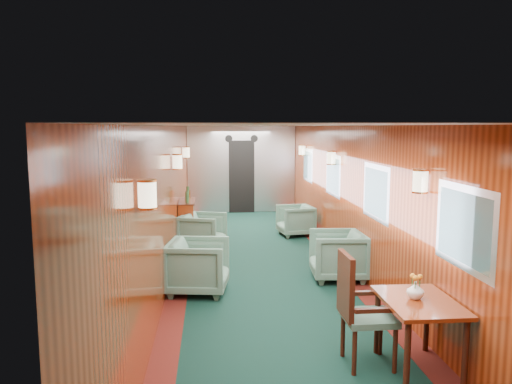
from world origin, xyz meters
TOP-DOWN VIEW (x-y plane):
  - room at (0.00, 0.00)m, footprint 12.00×12.10m
  - bulkhead at (0.00, 5.91)m, footprint 2.98×0.17m
  - windows_right at (1.49, 0.25)m, footprint 0.02×8.60m
  - wall_sconces at (0.00, 0.57)m, footprint 2.97×7.97m
  - dining_table at (1.15, -3.38)m, footprint 0.68×0.97m
  - side_chair at (0.60, -3.21)m, footprint 0.52×0.55m
  - credenza at (-1.34, 2.19)m, footprint 0.31×1.00m
  - flower_vase at (1.12, -3.34)m, footprint 0.20×0.20m
  - armchair_left_near at (-1.04, -0.83)m, footprint 0.96×0.94m
  - armchair_left_far at (-1.01, 1.66)m, footprint 0.99×0.97m
  - armchair_right_near at (1.12, -0.39)m, footprint 0.89×0.87m
  - armchair_right_far at (0.99, 2.80)m, footprint 0.83×0.81m

SIDE VIEW (x-z plane):
  - armchair_right_far at x=0.99m, z-range 0.00..0.66m
  - armchair_left_far at x=-1.01m, z-range 0.00..0.72m
  - armchair_right_near at x=1.12m, z-range 0.00..0.76m
  - armchair_left_near at x=-1.04m, z-range 0.00..0.77m
  - credenza at x=-1.34m, z-range -0.13..1.05m
  - dining_table at x=1.15m, z-range 0.24..0.97m
  - side_chair at x=0.60m, z-range 0.05..1.20m
  - flower_vase at x=1.12m, z-range 0.72..0.89m
  - bulkhead at x=0.00m, z-range -0.01..2.38m
  - windows_right at x=1.49m, z-range 1.05..1.85m
  - room at x=0.00m, z-range 0.43..2.83m
  - wall_sconces at x=0.00m, z-range 1.66..1.91m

